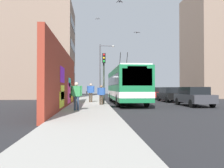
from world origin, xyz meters
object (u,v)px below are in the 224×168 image
city_bus (126,85)px  traffic_light (104,70)px  parked_car_black (170,94)px  pedestrian_near_wall (76,94)px  parked_car_dark_gray (194,96)px  pedestrian_at_curb (101,93)px  parked_car_red (155,93)px  street_lamp (102,68)px  pedestrian_midblock (91,91)px  parked_car_silver (144,92)px

city_bus → traffic_light: (-1.87, 2.15, 1.25)m
traffic_light → parked_car_black: bearing=-58.0°
parked_car_black → pedestrian_near_wall: (-10.20, 9.28, 0.32)m
parked_car_dark_gray → pedestrian_at_curb: pedestrian_at_curb is taller
parked_car_dark_gray → parked_car_red: bearing=-0.0°
pedestrian_near_wall → street_lamp: (12.70, -2.03, 2.71)m
parked_car_red → pedestrian_near_wall: bearing=150.1°
pedestrian_at_curb → pedestrian_near_wall: size_ratio=0.92×
parked_car_dark_gray → pedestrian_midblock: pedestrian_midblock is taller
pedestrian_at_curb → street_lamp: street_lamp is taller
street_lamp → pedestrian_near_wall: bearing=170.9°
pedestrian_near_wall → parked_car_silver: bearing=-22.6°
parked_car_dark_gray → pedestrian_midblock: size_ratio=2.39×
pedestrian_midblock → city_bus: bearing=-97.7°
pedestrian_near_wall → street_lamp: bearing=-9.1°
parked_car_silver → pedestrian_midblock: pedestrian_midblock is taller
parked_car_dark_gray → parked_car_black: size_ratio=0.98×
parked_car_black → pedestrian_near_wall: bearing=137.7°
parked_car_dark_gray → parked_car_red: (11.86, -0.00, 0.00)m
city_bus → parked_car_red: bearing=-30.9°
pedestrian_midblock → street_lamp: 5.61m
traffic_light → pedestrian_midblock: bearing=26.4°
parked_car_black → parked_car_silver: bearing=-0.0°
traffic_light → street_lamp: size_ratio=0.67×
pedestrian_midblock → traffic_light: (-2.31, -1.15, 1.86)m
pedestrian_midblock → street_lamp: street_lamp is taller
parked_car_silver → street_lamp: size_ratio=0.72×
pedestrian_midblock → pedestrian_near_wall: bearing=174.3°
parked_car_dark_gray → parked_car_silver: 18.07m
pedestrian_at_curb → parked_car_black: bearing=-53.3°
pedestrian_at_curb → traffic_light: (1.08, -0.26, 2.00)m
city_bus → street_lamp: 5.98m
street_lamp → pedestrian_midblock: bearing=165.4°
city_bus → parked_car_silver: 15.80m
pedestrian_near_wall → pedestrian_midblock: bearing=-5.7°
city_bus → pedestrian_midblock: city_bus is taller
street_lamp → parked_car_dark_gray: bearing=-139.2°
pedestrian_midblock → street_lamp: bearing=-14.6°
city_bus → pedestrian_near_wall: size_ratio=6.70×
pedestrian_midblock → traffic_light: traffic_light is taller
city_bus → parked_car_dark_gray: (-3.18, -5.20, -0.98)m
parked_car_black → street_lamp: size_ratio=0.67×
parked_car_dark_gray → street_lamp: street_lamp is taller
pedestrian_near_wall → pedestrian_at_curb: bearing=-20.4°
parked_car_silver → pedestrian_midblock: size_ratio=2.59×
traffic_light → pedestrian_at_curb: bearing=166.7°
pedestrian_near_wall → street_lamp: street_lamp is taller
parked_car_silver → traffic_light: 18.43m
parked_car_black → parked_car_red: (5.95, -0.00, 0.00)m
parked_car_dark_gray → pedestrian_near_wall: (-4.29, 9.28, 0.32)m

